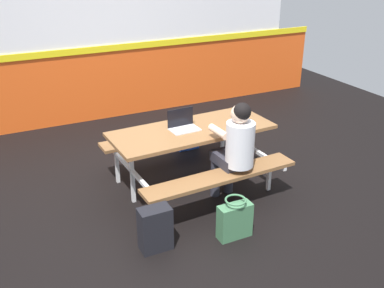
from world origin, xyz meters
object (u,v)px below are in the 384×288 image
student_nearer (236,145)px  tote_bag_bright (235,220)px  picnic_table_main (192,142)px  laptop_silver (183,125)px  satchel_spare (187,134)px  backpack_dark (155,229)px

student_nearer → tote_bag_bright: (-0.32, -0.54, -0.51)m
picnic_table_main → tote_bag_bright: (-0.07, -1.09, -0.38)m
student_nearer → laptop_silver: bearing=120.3°
picnic_table_main → tote_bag_bright: 1.16m
tote_bag_bright → satchel_spare: size_ratio=0.98×
backpack_dark → satchel_spare: (1.25, 1.93, 0.00)m
student_nearer → backpack_dark: (-1.08, -0.37, -0.49)m
laptop_silver → satchel_spare: bearing=62.6°
picnic_table_main → backpack_dark: picnic_table_main is taller
satchel_spare → laptop_silver: bearing=-117.4°
tote_bag_bright → picnic_table_main: bearing=86.3°
laptop_silver → satchel_spare: (0.51, 0.98, -0.57)m
tote_bag_bright → student_nearer: bearing=59.8°
student_nearer → tote_bag_bright: student_nearer is taller
picnic_table_main → satchel_spare: size_ratio=4.28×
picnic_table_main → laptop_silver: bearing=160.4°
picnic_table_main → laptop_silver: size_ratio=5.72×
backpack_dark → tote_bag_bright: bearing=-12.9°
picnic_table_main → laptop_silver: 0.23m
laptop_silver → tote_bag_bright: bearing=-88.8°
student_nearer → laptop_silver: 0.68m
picnic_table_main → satchel_spare: picnic_table_main is taller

